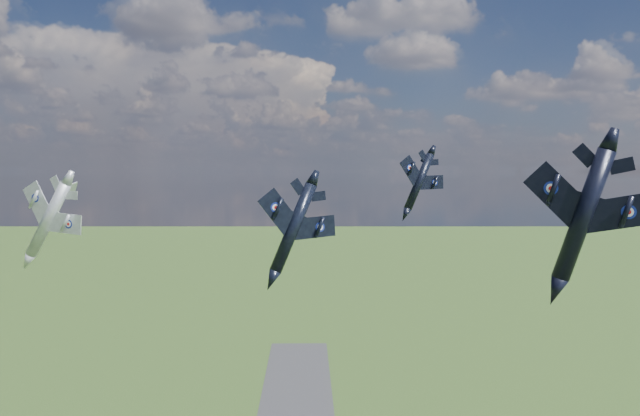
{
  "coord_description": "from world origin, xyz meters",
  "views": [
    {
      "loc": [
        4.15,
        -64.51,
        88.0
      ],
      "look_at": [
        5.75,
        12.33,
        83.5
      ],
      "focal_mm": 35.0,
      "sensor_mm": 36.0,
      "label": 1
    }
  ],
  "objects_px": {
    "jet_lead_navy": "(293,228)",
    "jet_high_navy": "(419,182)",
    "jet_right_navy": "(583,215)",
    "jet_left_silver": "(48,219)"
  },
  "relations": [
    {
      "from": "jet_lead_navy",
      "to": "jet_high_navy",
      "type": "height_order",
      "value": "jet_high_navy"
    },
    {
      "from": "jet_right_navy",
      "to": "jet_high_navy",
      "type": "bearing_deg",
      "value": 116.73
    },
    {
      "from": "jet_lead_navy",
      "to": "jet_right_navy",
      "type": "height_order",
      "value": "jet_right_navy"
    },
    {
      "from": "jet_right_navy",
      "to": "jet_left_silver",
      "type": "height_order",
      "value": "jet_right_navy"
    },
    {
      "from": "jet_right_navy",
      "to": "jet_high_navy",
      "type": "relative_size",
      "value": 1.09
    },
    {
      "from": "jet_lead_navy",
      "to": "jet_high_navy",
      "type": "bearing_deg",
      "value": 33.85
    },
    {
      "from": "jet_right_navy",
      "to": "jet_lead_navy",
      "type": "bearing_deg",
      "value": 155.77
    },
    {
      "from": "jet_right_navy",
      "to": "jet_left_silver",
      "type": "distance_m",
      "value": 62.72
    },
    {
      "from": "jet_lead_navy",
      "to": "jet_left_silver",
      "type": "xyz_separation_m",
      "value": [
        -31.18,
        4.12,
        0.74
      ]
    },
    {
      "from": "jet_lead_navy",
      "to": "jet_right_navy",
      "type": "xyz_separation_m",
      "value": [
        23.97,
        -25.66,
        3.27
      ]
    }
  ]
}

